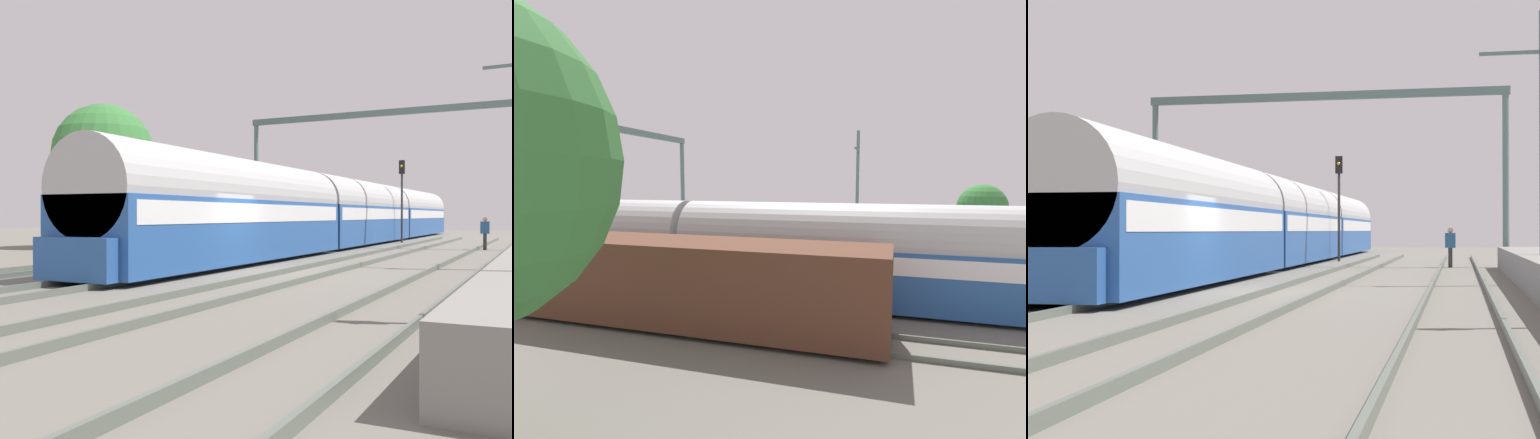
# 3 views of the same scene
# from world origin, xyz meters

# --- Properties ---
(ground) EXTENTS (120.00, 120.00, 0.00)m
(ground) POSITION_xyz_m (0.00, 0.00, 0.00)
(ground) COLOR slate
(track_west) EXTENTS (1.51, 60.00, 0.16)m
(track_west) POSITION_xyz_m (-2.00, 0.00, 0.08)
(track_west) COLOR #5C6359
(track_west) RESTS_ON ground
(track_east) EXTENTS (1.51, 60.00, 0.16)m
(track_east) POSITION_xyz_m (2.00, 0.00, 0.08)
(track_east) COLOR #5C6359
(track_east) RESTS_ON ground
(track_far_east) EXTENTS (1.52, 60.00, 0.16)m
(track_far_east) POSITION_xyz_m (6.00, 0.00, 0.08)
(track_far_east) COLOR #5C6359
(track_far_east) RESTS_ON ground
(passenger_train) EXTENTS (2.93, 49.20, 3.82)m
(passenger_train) POSITION_xyz_m (-2.00, 18.66, 1.97)
(passenger_train) COLOR #28569E
(passenger_train) RESTS_ON ground
(freight_car) EXTENTS (2.80, 13.00, 2.70)m
(freight_car) POSITION_xyz_m (-6.00, 8.34, 1.47)
(freight_car) COLOR #563323
(freight_car) RESTS_ON ground
(person_crossing) EXTENTS (0.45, 0.33, 1.73)m
(person_crossing) POSITION_xyz_m (5.64, 15.90, 1.03)
(person_crossing) COLOR #333333
(person_crossing) RESTS_ON ground
(railway_signal_far) EXTENTS (0.36, 0.30, 5.45)m
(railway_signal_far) POSITION_xyz_m (-0.08, 22.24, 3.46)
(railway_signal_far) COLOR #2D2D33
(railway_signal_far) RESTS_ON ground
(catenary_gantry) EXTENTS (16.41, 0.28, 7.86)m
(catenary_gantry) POSITION_xyz_m (0.00, 16.50, 5.90)
(catenary_gantry) COLOR slate
(catenary_gantry) RESTS_ON ground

